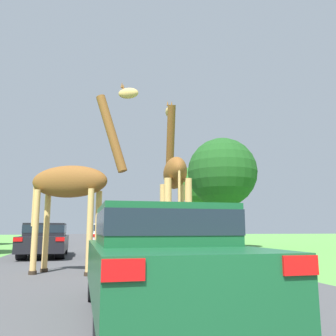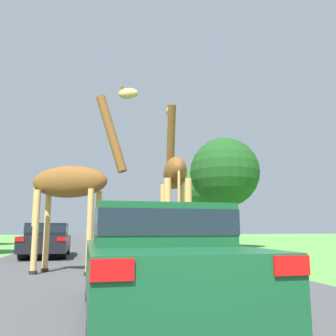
# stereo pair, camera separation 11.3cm
# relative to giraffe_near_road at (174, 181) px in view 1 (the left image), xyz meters

# --- Properties ---
(road) EXTENTS (8.25, 120.00, 0.00)m
(road) POSITION_rel_giraffe_near_road_xyz_m (-1.57, 21.51, -2.48)
(road) COLOR #424244
(road) RESTS_ON ground
(giraffe_near_road) EXTENTS (0.95, 2.74, 5.31)m
(giraffe_near_road) POSITION_rel_giraffe_near_road_xyz_m (0.00, 0.00, 0.00)
(giraffe_near_road) COLOR tan
(giraffe_near_road) RESTS_ON ground
(giraffe_companion) EXTENTS (2.89, 1.59, 5.13)m
(giraffe_companion) POSITION_rel_giraffe_near_road_xyz_m (-2.75, 0.19, -0.10)
(giraffe_companion) COLOR tan
(giraffe_companion) RESTS_ON ground
(car_lead_maroon) EXTENTS (1.80, 4.30, 1.45)m
(car_lead_maroon) POSITION_rel_giraffe_near_road_xyz_m (-1.47, -4.79, -1.71)
(car_lead_maroon) COLOR #144C28
(car_lead_maroon) RESTS_ON ground
(car_queue_right) EXTENTS (1.86, 4.03, 1.41)m
(car_queue_right) POSITION_rel_giraffe_near_road_xyz_m (0.97, 5.33, -1.74)
(car_queue_right) COLOR #561914
(car_queue_right) RESTS_ON ground
(car_queue_left) EXTENTS (1.97, 4.14, 1.48)m
(car_queue_left) POSITION_rel_giraffe_near_road_xyz_m (-0.88, 12.44, -1.70)
(car_queue_left) COLOR silver
(car_queue_left) RESTS_ON ground
(car_far_ahead) EXTENTS (1.94, 4.19, 1.43)m
(car_far_ahead) POSITION_rel_giraffe_near_road_xyz_m (1.46, 17.09, -1.71)
(car_far_ahead) COLOR maroon
(car_far_ahead) RESTS_ON ground
(car_verge_right) EXTENTS (1.76, 4.69, 1.39)m
(car_verge_right) POSITION_rel_giraffe_near_road_xyz_m (-3.97, 6.45, -1.74)
(car_verge_right) COLOR black
(car_verge_right) RESTS_ON ground
(tree_left_edge) EXTENTS (3.79, 3.79, 6.48)m
(tree_left_edge) POSITION_rel_giraffe_near_road_xyz_m (6.82, 17.13, 2.07)
(tree_left_edge) COLOR #4C3828
(tree_left_edge) RESTS_ON ground
(tree_right_cluster) EXTENTS (4.38, 4.38, 6.90)m
(tree_right_cluster) POSITION_rel_giraffe_near_road_xyz_m (6.07, 11.18, 2.19)
(tree_right_cluster) COLOR #4C3828
(tree_right_cluster) RESTS_ON ground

